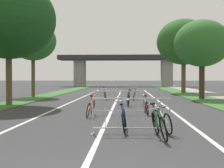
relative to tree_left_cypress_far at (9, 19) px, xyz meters
The scene contains 23 objects.
grass_verge_left 13.00m from the tree_left_cypress_far, 91.24° to the left, with size 2.07×62.00×0.05m, color #386B2D.
grass_verge_right 18.03m from the tree_left_cypress_far, 43.80° to the left, with size 2.07×62.00×0.05m, color #386B2D.
sidewalk_path_right 19.63m from the tree_left_cypress_far, 39.16° to the left, with size 2.37×62.00×0.08m, color gray.
lane_stripe_center 9.14m from the tree_left_cypress_far, 36.69° to the left, with size 0.14×35.87×0.01m, color silver.
lane_stripe_right_lane 11.32m from the tree_left_cypress_far, 26.71° to the left, with size 0.14×35.87×0.01m, color silver.
lane_stripe_left_lane 7.50m from the tree_left_cypress_far, 55.11° to the left, with size 0.14×35.87×0.01m, color silver.
overpass_bridge 38.37m from the tree_left_cypress_far, 80.82° to the left, with size 22.98×4.20×5.57m.
tree_left_cypress_far is the anchor object (origin of this frame).
tree_left_pine_far 7.75m from the tree_left_cypress_far, 96.91° to the left, with size 3.83×3.83×6.30m.
tree_right_maple_mid 13.62m from the tree_left_cypress_far, 24.00° to the left, with size 4.09×4.09×5.90m.
tree_right_oak_mid 19.46m from the tree_left_cypress_far, 49.17° to the left, with size 5.55×5.55×7.67m.
crowd_barrier_nearest 12.11m from the tree_left_cypress_far, 51.45° to the right, with size 2.31×0.50×1.05m.
crowd_barrier_second 8.97m from the tree_left_cypress_far, 32.80° to the right, with size 2.31×0.53×1.05m.
crowd_barrier_third 8.92m from the tree_left_cypress_far, ahead, with size 2.31×0.54×1.05m.
crowd_barrier_fourth 9.04m from the tree_left_cypress_far, 39.44° to the left, with size 2.32×0.57×1.05m.
bicycle_red_0 9.80m from the tree_left_cypress_far, 26.30° to the right, with size 0.49×1.70×0.87m.
bicycle_black_1 8.36m from the tree_left_cypress_far, ahead, with size 0.54×1.62×1.02m.
bicycle_blue_2 11.71m from the tree_left_cypress_far, 50.77° to the right, with size 0.48×1.59×0.95m.
bicycle_white_3 12.45m from the tree_left_cypress_far, 46.60° to the right, with size 0.68×1.66×0.88m.
bicycle_teal_4 9.85m from the tree_left_cypress_far, 31.56° to the left, with size 0.47×1.61×0.98m.
bicycle_yellow_5 8.38m from the tree_left_cypress_far, 40.64° to the left, with size 0.47×1.58×0.94m.
bicycle_green_6 13.01m from the tree_left_cypress_far, 50.44° to the right, with size 0.51×1.71×0.95m.
bicycle_orange_7 8.56m from the tree_left_cypress_far, 41.69° to the right, with size 0.46×1.72×0.98m.
Camera 1 is at (0.77, -4.35, 1.64)m, focal length 49.71 mm.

